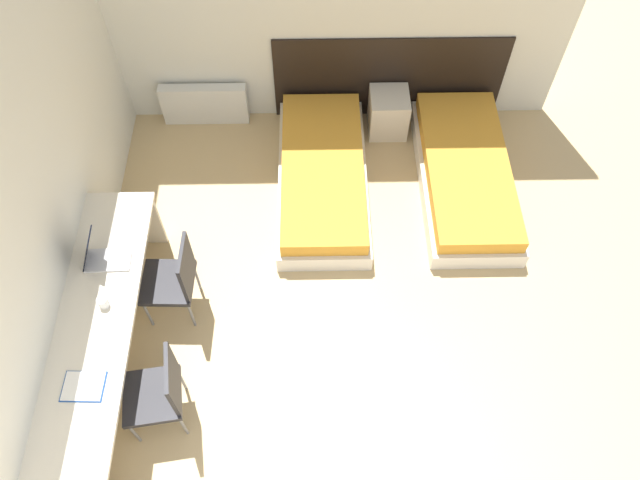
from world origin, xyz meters
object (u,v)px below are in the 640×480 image
chair_near_laptop (174,278)px  laptop (101,256)px  nightstand (388,113)px  bed_near_window (323,176)px  bed_near_door (465,174)px  chair_near_notebook (159,391)px

chair_near_laptop → laptop: bearing=178.9°
nightstand → chair_near_laptop: chair_near_laptop is taller
bed_near_window → bed_near_door: bearing=0.0°
chair_near_notebook → laptop: 1.17m
chair_near_notebook → nightstand: bearing=49.7°
chair_near_notebook → bed_near_door: bearing=32.9°
chair_near_laptop → laptop: laptop is taller
bed_near_window → chair_near_laptop: 1.87m
bed_near_door → nightstand: nightstand is taller
chair_near_notebook → laptop: laptop is taller
bed_near_door → chair_near_notebook: 3.56m
chair_near_laptop → chair_near_notebook: bearing=-88.2°
bed_near_window → chair_near_notebook: size_ratio=2.20×
nightstand → chair_near_laptop: size_ratio=0.52×
bed_near_window → chair_near_laptop: size_ratio=2.20×
bed_near_door → laptop: bearing=-157.7°
bed_near_door → laptop: 3.52m
bed_near_door → nightstand: 1.07m
bed_near_window → chair_near_notebook: 2.65m
bed_near_window → chair_near_notebook: chair_near_notebook is taller
nightstand → laptop: 3.32m
bed_near_door → laptop: laptop is taller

